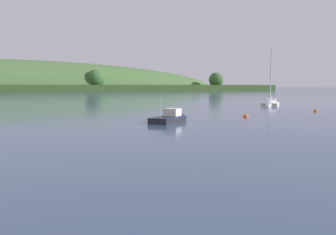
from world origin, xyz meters
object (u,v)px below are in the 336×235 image
at_px(mooring_buoy_midchannel, 316,111).
at_px(mooring_buoy_far_upstream, 246,117).
at_px(sailboat_far_left, 270,105).
at_px(fishing_boat_moored, 171,119).

relative_size(mooring_buoy_midchannel, mooring_buoy_far_upstream, 0.94).
height_order(sailboat_far_left, mooring_buoy_far_upstream, sailboat_far_left).
relative_size(fishing_boat_moored, mooring_buoy_midchannel, 7.95).
bearing_deg(mooring_buoy_midchannel, sailboat_far_left, 68.01).
bearing_deg(mooring_buoy_far_upstream, sailboat_far_left, 35.68).
distance_m(sailboat_far_left, fishing_boat_moored, 37.29).
bearing_deg(mooring_buoy_far_upstream, mooring_buoy_midchannel, 4.99).
height_order(sailboat_far_left, fishing_boat_moored, sailboat_far_left).
xyz_separation_m(fishing_boat_moored, mooring_buoy_far_upstream, (11.46, -0.10, -0.32)).
xyz_separation_m(sailboat_far_left, mooring_buoy_midchannel, (-5.88, -14.56, -0.22)).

